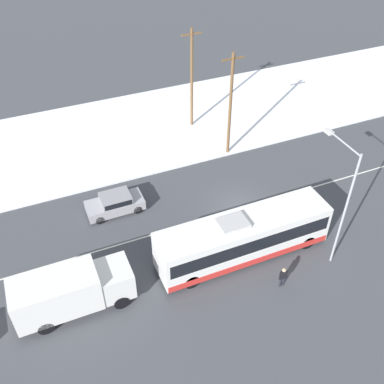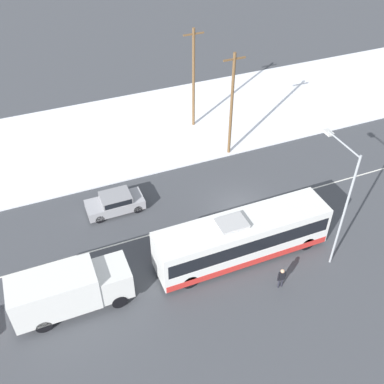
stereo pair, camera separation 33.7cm
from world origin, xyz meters
name	(u,v)px [view 1 (the left image)]	position (x,y,z in m)	size (l,w,h in m)	color
ground_plane	(240,209)	(0.00, 0.00, 0.00)	(120.00, 120.00, 0.00)	#424449
snow_lot	(175,122)	(0.00, 13.09, 0.06)	(80.00, 13.45, 0.12)	white
lane_marking_center	(240,209)	(0.00, 0.00, 0.00)	(60.00, 0.12, 0.00)	silver
city_bus	(243,237)	(-1.99, -3.96, 1.58)	(11.25, 2.57, 3.24)	white
box_truck	(70,291)	(-12.85, -3.85, 1.56)	(6.66, 2.30, 2.80)	silver
sedan_car	(115,203)	(-8.35, 3.31, 0.79)	(4.06, 1.80, 1.44)	#9E9EA3
pedestrian_at_stop	(283,275)	(-0.97, -7.17, 0.95)	(0.56, 0.25, 1.55)	#23232D
streetlamp	(342,192)	(3.04, -6.07, 5.24)	(0.36, 3.15, 8.31)	#9EA3A8
utility_pole_roadside	(230,104)	(2.34, 6.74, 4.61)	(1.80, 0.24, 8.85)	brown
utility_pole_snowlot	(192,78)	(1.28, 12.01, 4.70)	(1.80, 0.24, 9.02)	brown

